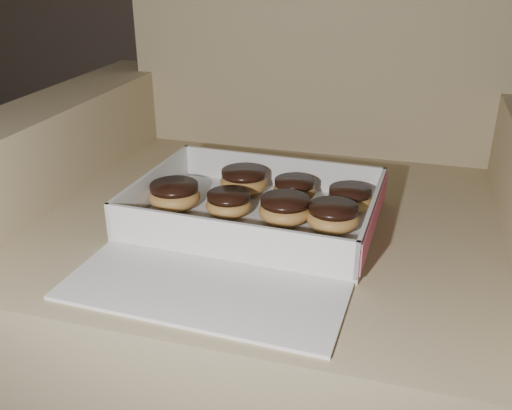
{
  "coord_description": "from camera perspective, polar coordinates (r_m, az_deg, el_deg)",
  "views": [
    {
      "loc": [
        0.19,
        -0.15,
        0.84
      ],
      "look_at": [
        -0.03,
        0.62,
        0.47
      ],
      "focal_mm": 40.0,
      "sensor_mm": 36.0,
      "label": 1
    }
  ],
  "objects": [
    {
      "name": "donut_e",
      "position": [
        0.85,
        7.71,
        -1.16
      ],
      "size": [
        0.08,
        0.08,
        0.04
      ],
      "color": "#C28D43",
      "rests_on": "bakery_box"
    },
    {
      "name": "donut_d",
      "position": [
        0.92,
        9.35,
        0.68
      ],
      "size": [
        0.07,
        0.07,
        0.04
      ],
      "color": "#C28D43",
      "rests_on": "bakery_box"
    },
    {
      "name": "armchair",
      "position": [
        1.05,
        2.75,
        -5.46
      ],
      "size": [
        0.95,
        0.8,
        0.99
      ],
      "color": "#978360",
      "rests_on": "floor"
    },
    {
      "name": "crumb_b",
      "position": [
        0.81,
        -4.49,
        -3.64
      ],
      "size": [
        0.01,
        0.01,
        0.0
      ],
      "primitive_type": "ellipsoid",
      "color": "black",
      "rests_on": "bakery_box"
    },
    {
      "name": "donut_g",
      "position": [
        0.94,
        3.87,
        1.62
      ],
      "size": [
        0.07,
        0.07,
        0.04
      ],
      "color": "#C28D43",
      "rests_on": "bakery_box"
    },
    {
      "name": "crumb_d",
      "position": [
        0.84,
        -0.56,
        -2.64
      ],
      "size": [
        0.01,
        0.01,
        0.0
      ],
      "primitive_type": "ellipsoid",
      "color": "black",
      "rests_on": "bakery_box"
    },
    {
      "name": "crumb_c",
      "position": [
        0.83,
        1.22,
        -2.99
      ],
      "size": [
        0.01,
        0.01,
        0.0
      ],
      "primitive_type": "ellipsoid",
      "color": "black",
      "rests_on": "bakery_box"
    },
    {
      "name": "crumb_a",
      "position": [
        0.77,
        8.77,
        -5.61
      ],
      "size": [
        0.01,
        0.01,
        0.0
      ],
      "primitive_type": "ellipsoid",
      "color": "black",
      "rests_on": "bakery_box"
    },
    {
      "name": "donut_a",
      "position": [
        0.89,
        -2.74,
        0.18
      ],
      "size": [
        0.07,
        0.07,
        0.04
      ],
      "color": "#C28D43",
      "rests_on": "bakery_box"
    },
    {
      "name": "bakery_box",
      "position": [
        0.85,
        -0.62,
        -1.97
      ],
      "size": [
        0.38,
        0.44,
        0.06
      ],
      "rotation": [
        0.0,
        0.0,
        -0.04
      ],
      "color": "silver",
      "rests_on": "armchair"
    },
    {
      "name": "donut_b",
      "position": [
        0.92,
        -8.15,
        0.99
      ],
      "size": [
        0.08,
        0.08,
        0.04
      ],
      "color": "#C28D43",
      "rests_on": "bakery_box"
    },
    {
      "name": "crumb_e",
      "position": [
        0.81,
        -4.31,
        -3.99
      ],
      "size": [
        0.01,
        0.01,
        0.0
      ],
      "primitive_type": "ellipsoid",
      "color": "black",
      "rests_on": "bakery_box"
    },
    {
      "name": "donut_f",
      "position": [
        0.86,
        2.9,
        -0.43
      ],
      "size": [
        0.08,
        0.08,
        0.04
      ],
      "color": "#C28D43",
      "rests_on": "bakery_box"
    },
    {
      "name": "donut_c",
      "position": [
        0.97,
        -1.21,
        2.45
      ],
      "size": [
        0.08,
        0.08,
        0.04
      ],
      "color": "#C28D43",
      "rests_on": "bakery_box"
    }
  ]
}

